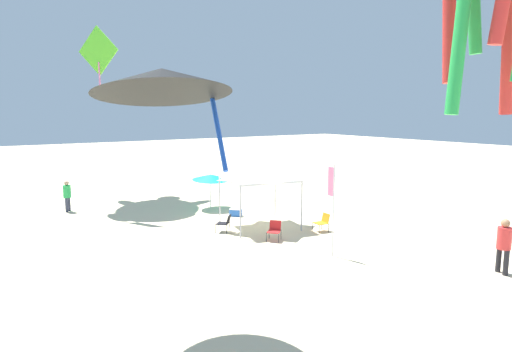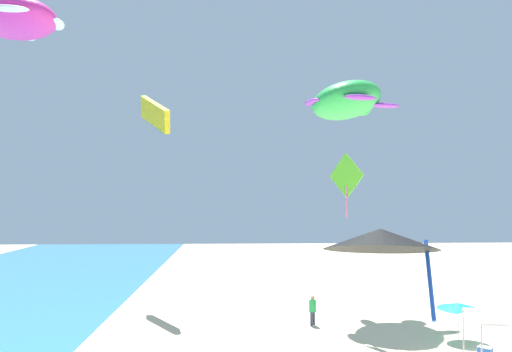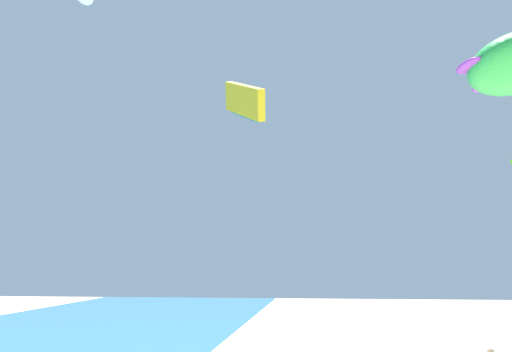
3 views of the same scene
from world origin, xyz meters
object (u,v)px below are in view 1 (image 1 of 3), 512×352
Objects in this scene: folding_chair_facing_ocean at (225,222)px; cooler_box at (236,212)px; kite_diamond_lime at (98,53)px; canopy_tent at (259,174)px; person_watching_sky at (504,242)px; beach_umbrella at (211,177)px; banner_flag at (333,202)px; kite_delta_black at (162,81)px; folding_chair_near_cooler at (274,229)px; folding_chair_right_of_tent at (323,221)px; person_far_stroller at (67,194)px.

cooler_box is (2.37, -1.98, -0.27)m from folding_chair_facing_ocean.
kite_diamond_lime is at bearing 50.49° from cooler_box.
canopy_tent is 1.86× the size of person_watching_sky.
beach_umbrella is 9.82m from banner_flag.
folding_chair_facing_ocean is 5.63m from banner_flag.
kite_diamond_lime reaches higher than person_watching_sky.
kite_delta_black is (-9.50, 7.59, 5.96)m from cooler_box.
folding_chair_near_cooler is 12.95m from kite_diamond_lime.
kite_diamond_lime is at bearing -86.15° from kite_delta_black.
kite_diamond_lime reaches higher than kite_delta_black.
kite_delta_black is at bearing -58.07° from folding_chair_right_of_tent.
folding_chair_facing_ocean is 0.23× the size of kite_diamond_lime.
beach_umbrella reaches higher than cooler_box.
folding_chair_near_cooler is at bearing -131.67° from kite_delta_black.
canopy_tent is 1.01× the size of banner_flag.
canopy_tent is 10.55m from kite_diamond_lime.
person_watching_sky is (-9.56, -3.51, -1.41)m from canopy_tent.
kite_diamond_lime is at bearing 23.74° from banner_flag.
folding_chair_facing_ocean is 11.07m from kite_diamond_lime.
kite_diamond_lime is (16.54, 8.82, 7.28)m from person_watching_sky.
beach_umbrella is 2.88× the size of cooler_box.
folding_chair_right_of_tent is at bearing -158.80° from cooler_box.
beach_umbrella is at bearing -83.90° from person_far_stroller.
person_far_stroller is at bearing -79.17° from kite_delta_black.
kite_delta_black is (2.52, 10.94, 5.04)m from person_watching_sky.
beach_umbrella is 2.58× the size of folding_chair_near_cooler.
person_far_stroller is at bearing -134.96° from folding_chair_right_of_tent.
beach_umbrella reaches higher than folding_chair_near_cooler.
folding_chair_near_cooler is 1.00× the size of folding_chair_facing_ocean.
canopy_tent is 3.63m from folding_chair_right_of_tent.
canopy_tent is 4.34× the size of folding_chair_facing_ocean.
folding_chair_near_cooler is at bearing 162.93° from canopy_tent.
cooler_box is 0.43× the size of person_far_stroller.
kite_diamond_lime is at bearing -130.11° from person_watching_sky.
folding_chair_right_of_tent is at bearing -163.92° from beach_umbrella.
cooler_box is (4.71, 1.83, -0.27)m from folding_chair_right_of_tent.
kite_diamond_lime is at bearing -97.17° from person_far_stroller.
cooler_box is 0.20× the size of kite_diamond_lime.
person_far_stroller is at bearing 39.69° from canopy_tent.
person_watching_sky is at bearing 174.67° from kite_diamond_lime.
person_watching_sky is (-4.56, -3.56, -0.99)m from banner_flag.
canopy_tent is at bearing -138.01° from person_watching_sky.
folding_chair_facing_ocean is at bearing -115.77° from kite_delta_black.
folding_chair_right_of_tent is (-2.34, -3.80, 0.00)m from folding_chair_facing_ocean.
beach_umbrella is 2.85m from cooler_box.
folding_chair_facing_ocean and folding_chair_right_of_tent have the same top height.
banner_flag reaches higher than folding_chair_near_cooler.
person_watching_sky is at bearing -164.44° from cooler_box.
person_far_stroller is (8.42, 6.99, -1.52)m from canopy_tent.
canopy_tent is 0.91× the size of kite_delta_black.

